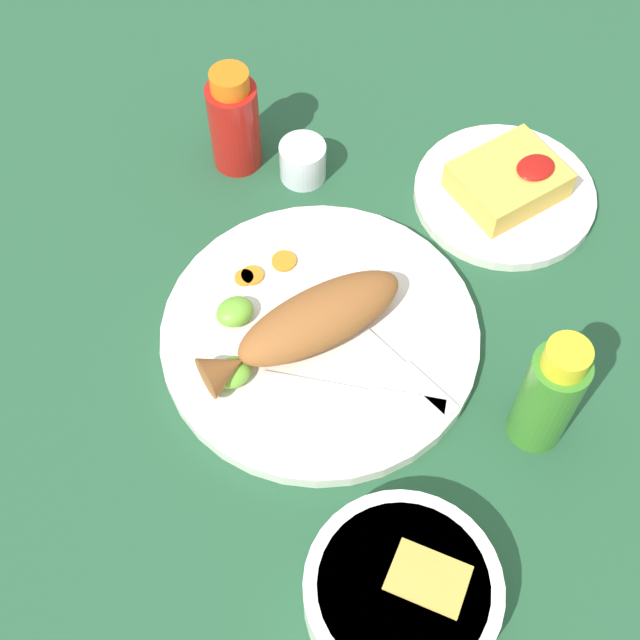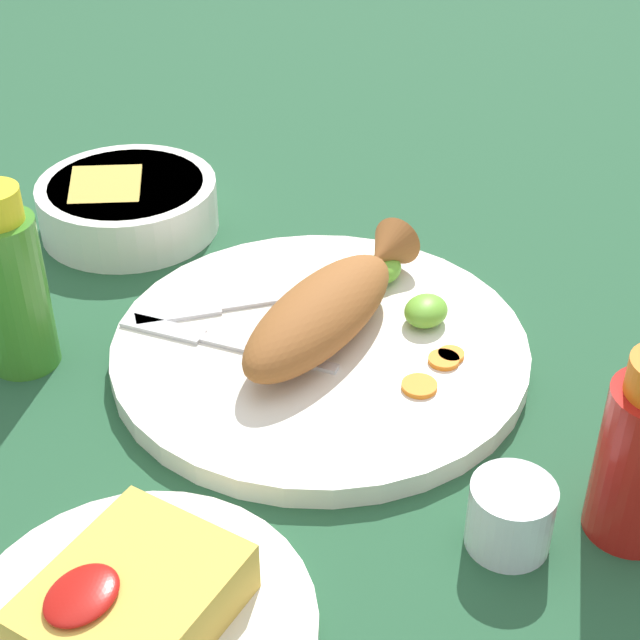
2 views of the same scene
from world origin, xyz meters
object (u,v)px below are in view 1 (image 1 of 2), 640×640
main_plate (320,335)px  hot_sauce_bottle_red (234,122)px  hot_sauce_bottle_green (549,395)px  guacamole_bowl (402,592)px  fork_near (396,360)px  salt_cup (303,163)px  fork_far (366,394)px  fried_fish (309,323)px  side_plate_fries (504,194)px

main_plate → hot_sauce_bottle_red: (0.05, 0.26, 0.05)m
hot_sauce_bottle_green → guacamole_bowl: size_ratio=0.90×
fork_near → hot_sauce_bottle_green: bearing=21.6°
hot_sauce_bottle_green → guacamole_bowl: 0.22m
main_plate → fork_near: (0.05, -0.07, 0.01)m
salt_cup → guacamole_bowl: guacamole_bowl is taller
main_plate → fork_far: bearing=-91.4°
fork_far → guacamole_bowl: size_ratio=0.83×
main_plate → hot_sauce_bottle_green: 0.24m
main_plate → hot_sauce_bottle_green: bearing=-58.5°
fried_fish → hot_sauce_bottle_green: (0.14, -0.20, 0.03)m
fork_far → guacamole_bowl: guacamole_bowl is taller
fried_fish → hot_sauce_bottle_red: (0.07, 0.26, 0.02)m
fork_near → hot_sauce_bottle_green: hot_sauce_bottle_green is taller
salt_cup → main_plate: bearing=-117.5°
main_plate → side_plate_fries: (0.28, 0.05, -0.00)m
side_plate_fries → guacamole_bowl: guacamole_bowl is taller
side_plate_fries → guacamole_bowl: (-0.37, -0.31, 0.02)m
fried_fish → fork_near: bearing=-49.9°
fried_fish → hot_sauce_bottle_red: size_ratio=1.67×
fork_far → salt_cup: (0.11, 0.29, 0.00)m
hot_sauce_bottle_green → fork_far: bearing=137.8°
fork_near → fork_far: size_ratio=1.30×
fried_fish → hot_sauce_bottle_green: bearing=-54.4°
hot_sauce_bottle_red → main_plate: bearing=-101.2°
fried_fish → hot_sauce_bottle_red: hot_sauce_bottle_red is taller
main_plate → fork_near: bearing=-58.1°
side_plate_fries → hot_sauce_bottle_red: bearing=136.5°
fried_fish → salt_cup: (0.12, 0.20, -0.02)m
fork_near → guacamole_bowl: 0.24m
fork_far → salt_cup: salt_cup is taller
main_plate → fork_near: size_ratio=1.80×
fork_near → side_plate_fries: fork_near is taller
salt_cup → hot_sauce_bottle_green: bearing=-87.5°
fork_far → hot_sauce_bottle_red: hot_sauce_bottle_red is taller
fork_far → hot_sauce_bottle_red: bearing=125.4°
main_plate → fried_fish: 0.04m
fork_near → salt_cup: bearing=157.9°
fork_far → hot_sauce_bottle_green: size_ratio=0.92×
side_plate_fries → guacamole_bowl: size_ratio=1.22×
fork_near → fork_far: same height
fork_far → guacamole_bowl: bearing=-70.8°
fork_far → hot_sauce_bottle_red: 0.36m
main_plate → fork_far: size_ratio=2.34×
hot_sauce_bottle_green → guacamole_bowl: (-0.21, -0.07, -0.04)m
fork_near → guacamole_bowl: guacamole_bowl is taller
hot_sauce_bottle_green → side_plate_fries: 0.30m
main_plate → guacamole_bowl: bearing=-107.9°
main_plate → hot_sauce_bottle_red: bearing=78.8°
salt_cup → guacamole_bowl: bearing=-112.2°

